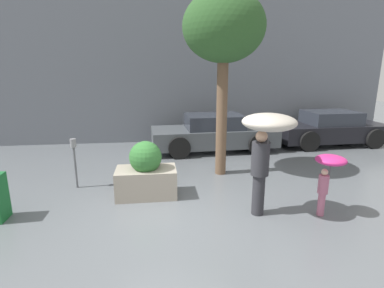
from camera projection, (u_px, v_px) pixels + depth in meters
ground_plane at (176, 216)px, 5.88m from camera, size 40.00×40.00×0.00m
building_facade at (163, 64)px, 11.41m from camera, size 18.00×0.30×6.00m
planter_box at (146, 173)px, 6.71m from camera, size 1.34×0.78×1.27m
person_adult at (266, 137)px, 5.51m from camera, size 0.99×0.99×2.03m
person_child at (329, 169)px, 5.69m from camera, size 0.57×0.57×1.23m
parked_car_near at (214, 134)px, 10.55m from camera, size 4.40×2.05×1.28m
parked_car_far at (330, 129)px, 11.39m from camera, size 4.18×1.99×1.28m
street_tree at (224, 30)px, 7.40m from camera, size 2.07×2.07×4.71m
parking_meter at (74, 153)px, 7.09m from camera, size 0.14×0.14×1.22m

